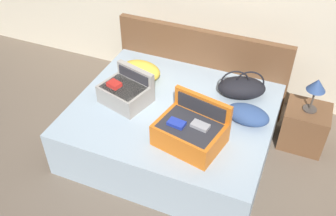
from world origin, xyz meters
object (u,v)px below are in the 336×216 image
nightstand (304,127)px  table_lamp (317,87)px  bed (173,128)px  hard_case_large (191,131)px  hard_case_medium (126,92)px  duffel_bag (242,87)px  pillow_near_headboard (141,71)px  pillow_center_head (248,115)px

nightstand → table_lamp: size_ratio=1.26×
bed → hard_case_large: size_ratio=3.07×
hard_case_medium → table_lamp: bearing=35.8°
bed → duffel_bag: size_ratio=3.55×
table_lamp → bed: bearing=-155.7°
hard_case_large → duffel_bag: bearing=84.9°
duffel_bag → pillow_near_headboard: size_ratio=1.25×
bed → hard_case_large: bearing=-49.9°
nightstand → pillow_center_head: bearing=-138.3°
bed → table_lamp: 1.46m
hard_case_medium → pillow_near_headboard: (-0.03, 0.41, -0.01)m
table_lamp → duffel_bag: bearing=-170.5°
hard_case_large → nightstand: (0.93, 0.94, -0.42)m
hard_case_medium → duffel_bag: hard_case_medium is taller
nightstand → table_lamp: (0.00, -0.00, 0.52)m
pillow_center_head → nightstand: size_ratio=0.88×
hard_case_large → pillow_near_headboard: bearing=150.7°
hard_case_medium → table_lamp: size_ratio=1.43×
hard_case_large → hard_case_medium: 0.84m
nightstand → duffel_bag: bearing=-170.5°
hard_case_medium → pillow_center_head: (1.19, 0.16, -0.03)m
duffel_bag → nightstand: (0.68, 0.11, -0.39)m
duffel_bag → pillow_near_headboard: bearing=-173.9°
bed → pillow_center_head: 0.80m
duffel_bag → table_lamp: table_lamp is taller
pillow_center_head → duffel_bag: bearing=112.5°
pillow_near_headboard → hard_case_medium: bearing=-85.8°
bed → pillow_center_head: bearing=7.1°
pillow_center_head → table_lamp: size_ratio=1.11×
hard_case_large → nightstand: size_ratio=1.36×
nightstand → table_lamp: 0.52m
duffel_bag → pillow_center_head: duffel_bag is taller
hard_case_large → bed: bearing=141.8°
pillow_center_head → table_lamp: (0.53, 0.48, 0.15)m
hard_case_medium → pillow_near_headboard: bearing=109.8°
hard_case_medium → duffel_bag: (1.04, 0.52, -0.01)m
duffel_bag → table_lamp: bearing=9.5°
bed → hard_case_medium: (-0.47, -0.07, 0.38)m
hard_case_large → hard_case_medium: size_ratio=1.20×
pillow_near_headboard → bed: bearing=-33.8°
nightstand → pillow_near_headboard: bearing=-172.6°
hard_case_large → hard_case_medium: (-0.79, 0.30, -0.01)m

